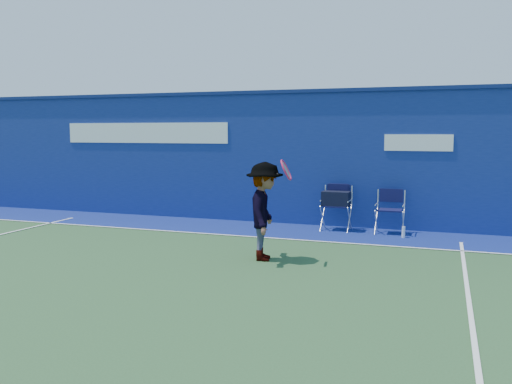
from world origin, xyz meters
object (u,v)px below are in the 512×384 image
(directors_chair_right, at_px, (390,220))
(tennis_player, at_px, (265,211))
(directors_chair_left, at_px, (336,211))
(water_bottle, at_px, (404,232))

(directors_chair_right, relative_size, tennis_player, 0.55)
(directors_chair_left, xyz_separation_m, tennis_player, (-0.61, -3.09, 0.40))
(directors_chair_left, bearing_deg, water_bottle, -15.49)
(directors_chair_left, distance_m, directors_chair_right, 1.15)
(directors_chair_left, height_order, tennis_player, tennis_player)
(directors_chair_left, distance_m, water_bottle, 1.54)
(water_bottle, xyz_separation_m, tennis_player, (-2.06, -2.69, 0.71))
(directors_chair_right, xyz_separation_m, water_bottle, (0.31, -0.36, -0.17))
(directors_chair_right, distance_m, water_bottle, 0.51)
(directors_chair_right, height_order, tennis_player, tennis_player)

